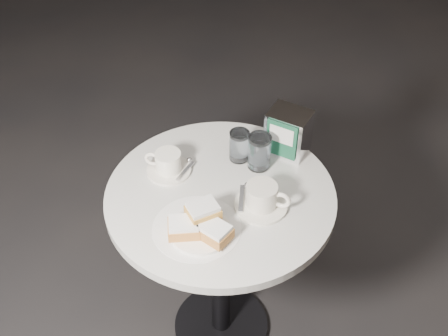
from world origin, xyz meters
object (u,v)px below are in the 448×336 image
at_px(beignet_plate, 200,226).
at_px(napkin_dispenser, 288,132).
at_px(cafe_table, 221,236).
at_px(water_glass_right, 259,152).
at_px(coffee_cup_right, 262,198).
at_px(water_glass_left, 239,146).
at_px(coffee_cup_left, 168,164).

xyz_separation_m(beignet_plate, napkin_dispenser, (0.03, 0.45, 0.04)).
bearing_deg(beignet_plate, cafe_table, 104.89).
bearing_deg(water_glass_right, beignet_plate, -88.30).
relative_size(water_glass_right, napkin_dispenser, 0.78).
bearing_deg(water_glass_right, cafe_table, -101.52).
bearing_deg(coffee_cup_right, napkin_dispenser, 89.02).
bearing_deg(beignet_plate, water_glass_left, 103.80).
relative_size(coffee_cup_right, water_glass_left, 1.84).
bearing_deg(water_glass_right, coffee_cup_right, -56.57).
xyz_separation_m(beignet_plate, water_glass_left, (-0.08, 0.33, 0.02)).
bearing_deg(beignet_plate, water_glass_right, 91.70).
height_order(beignet_plate, coffee_cup_left, beignet_plate).
bearing_deg(coffee_cup_left, water_glass_right, 18.15).
height_order(water_glass_left, water_glass_right, water_glass_right).
relative_size(water_glass_left, napkin_dispenser, 0.69).
height_order(water_glass_right, napkin_dispenser, napkin_dispenser).
distance_m(cafe_table, coffee_cup_right, 0.27).
height_order(cafe_table, coffee_cup_left, coffee_cup_left).
bearing_deg(water_glass_right, napkin_dispenser, 71.88).
distance_m(cafe_table, coffee_cup_left, 0.30).
relative_size(cafe_table, coffee_cup_left, 4.14).
bearing_deg(water_glass_left, coffee_cup_left, -130.93).
relative_size(beignet_plate, water_glass_left, 2.15).
distance_m(beignet_plate, coffee_cup_right, 0.20).
bearing_deg(napkin_dispenser, coffee_cup_left, -135.65).
xyz_separation_m(coffee_cup_left, napkin_dispenser, (0.26, 0.29, 0.04)).
bearing_deg(coffee_cup_left, napkin_dispenser, 27.95).
bearing_deg(napkin_dispenser, beignet_plate, -97.58).
bearing_deg(napkin_dispenser, water_glass_right, -112.14).
xyz_separation_m(cafe_table, water_glass_left, (-0.04, 0.17, 0.25)).
bearing_deg(beignet_plate, coffee_cup_right, 64.05).
relative_size(coffee_cup_right, water_glass_right, 1.64).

